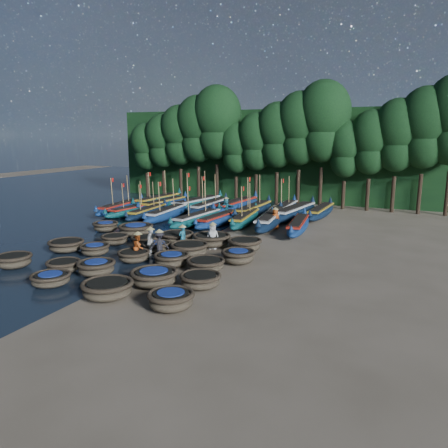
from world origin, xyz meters
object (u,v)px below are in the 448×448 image
at_px(coracle_11, 95,249).
at_px(coracle_12, 134,256).
at_px(coracle_15, 115,239).
at_px(long_boat_2, 147,212).
at_px(coracle_18, 189,249).
at_px(coracle_21, 136,229).
at_px(long_boat_11, 197,203).
at_px(coracle_16, 145,240).
at_px(long_boat_7, 271,220).
at_px(coracle_6, 63,266).
at_px(long_boat_9, 158,201).
at_px(coracle_24, 245,244).
at_px(long_boat_10, 164,204).
at_px(coracle_13, 172,259).
at_px(coracle_4, 171,299).
at_px(fisherman_1, 183,236).
at_px(long_boat_1, 133,210).
at_px(long_boat_16, 295,212).
at_px(fisherman_4, 151,242).
at_px(coracle_8, 154,277).
at_px(coracle_7, 96,267).
at_px(coracle_19, 238,256).
at_px(long_boat_8, 298,225).
at_px(long_boat_15, 284,209).
at_px(long_boat_6, 245,219).
at_px(coracle_23, 212,240).
at_px(coracle_20, 106,226).
at_px(fisherman_5, 226,207).
at_px(long_boat_5, 219,219).
at_px(fisherman_6, 275,218).
at_px(long_boat_3, 167,213).
at_px(fisherman_0, 213,235).
at_px(long_boat_4, 197,218).
at_px(long_boat_14, 253,210).
at_px(long_boat_0, 121,207).
at_px(coracle_5, 14,260).
at_px(coracle_3, 107,289).
at_px(fisherman_3, 160,244).
at_px(long_boat_17, 321,212).
at_px(long_boat_12, 209,206).
at_px(coracle_9, 200,280).
at_px(coracle_22, 177,237).

bearing_deg(coracle_11, coracle_12, -5.24).
xyz_separation_m(coracle_15, long_boat_2, (-3.49, 9.21, 0.11)).
distance_m(coracle_18, coracle_21, 6.92).
bearing_deg(long_boat_11, coracle_15, -74.52).
relative_size(coracle_16, coracle_18, 0.84).
bearing_deg(long_boat_7, coracle_11, -126.60).
bearing_deg(coracle_6, long_boat_9, 109.05).
relative_size(coracle_24, long_boat_10, 0.32).
xyz_separation_m(coracle_13, long_boat_2, (-9.51, 11.97, 0.07)).
relative_size(coracle_4, fisherman_1, 1.18).
distance_m(long_boat_1, long_boat_16, 14.71).
bearing_deg(fisherman_4, coracle_8, -159.90).
relative_size(long_boat_2, fisherman_1, 4.24).
distance_m(coracle_7, long_boat_1, 17.59).
height_order(coracle_8, coracle_21, coracle_21).
distance_m(coracle_19, long_boat_8, 9.68).
bearing_deg(coracle_13, long_boat_15, 85.72).
height_order(long_boat_6, long_boat_15, long_boat_15).
bearing_deg(coracle_23, coracle_20, 174.59).
bearing_deg(coracle_19, coracle_8, -114.73).
xyz_separation_m(coracle_16, coracle_19, (7.16, -1.24, 0.05)).
bearing_deg(fisherman_5, coracle_16, -153.36).
distance_m(long_boat_5, fisherman_4, 10.32).
bearing_deg(fisherman_6, fisherman_5, -77.86).
xyz_separation_m(long_boat_3, long_boat_10, (-3.01, 4.43, -0.00)).
height_order(coracle_11, fisherman_0, fisherman_0).
xyz_separation_m(long_boat_4, long_boat_14, (2.96, 5.39, 0.06)).
bearing_deg(long_boat_0, coracle_16, -50.95).
relative_size(coracle_24, long_boat_3, 0.32).
bearing_deg(coracle_5, fisherman_6, 56.59).
distance_m(long_boat_6, long_boat_7, 2.18).
xyz_separation_m(coracle_3, long_boat_6, (-0.17, 17.87, 0.07)).
bearing_deg(fisherman_4, fisherman_3, -116.44).
bearing_deg(long_boat_16, long_boat_17, 46.59).
height_order(coracle_4, long_boat_7, long_boat_7).
height_order(long_boat_12, long_boat_15, long_boat_12).
relative_size(coracle_21, long_boat_7, 0.33).
bearing_deg(long_boat_12, coracle_5, -95.77).
height_order(coracle_8, coracle_24, coracle_24).
relative_size(coracle_4, fisherman_0, 1.09).
bearing_deg(coracle_9, coracle_20, 145.87).
relative_size(coracle_6, coracle_15, 1.00).
relative_size(coracle_16, coracle_20, 0.84).
distance_m(long_boat_8, long_boat_16, 5.34).
height_order(coracle_22, fisherman_1, fisherman_1).
height_order(long_boat_0, long_boat_17, long_boat_0).
bearing_deg(fisherman_3, long_boat_10, -86.51).
distance_m(coracle_4, long_boat_15, 23.72).
height_order(long_boat_0, fisherman_4, long_boat_0).
height_order(coracle_13, fisherman_5, fisherman_5).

